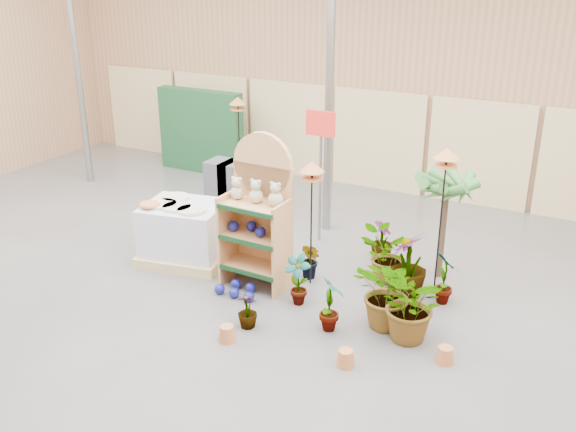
% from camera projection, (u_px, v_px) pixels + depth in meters
% --- Properties ---
extents(room, '(15.20, 12.10, 4.70)m').
position_uv_depth(room, '(246.00, 140.00, 8.27)').
color(room, '#545454').
rests_on(room, ground).
extents(display_shelf, '(0.94, 0.61, 2.21)m').
position_uv_depth(display_shelf, '(260.00, 217.00, 9.03)').
color(display_shelf, tan).
rests_on(display_shelf, ground).
extents(teddy_bears, '(0.81, 0.21, 0.34)m').
position_uv_depth(teddy_bears, '(257.00, 193.00, 8.79)').
color(teddy_bears, beige).
rests_on(teddy_bears, display_shelf).
extents(gazing_balls_shelf, '(0.81, 0.28, 0.15)m').
position_uv_depth(gazing_balls_shelf, '(256.00, 229.00, 8.98)').
color(gazing_balls_shelf, navy).
rests_on(gazing_balls_shelf, display_shelf).
extents(gazing_balls_floor, '(0.63, 0.39, 0.15)m').
position_uv_depth(gazing_balls_floor, '(238.00, 290.00, 8.98)').
color(gazing_balls_floor, navy).
rests_on(gazing_balls_floor, ground).
extents(pallet_stack, '(1.48, 1.31, 0.96)m').
position_uv_depth(pallet_stack, '(185.00, 233.00, 9.88)').
color(pallet_stack, '#D0BA83').
rests_on(pallet_stack, ground).
extents(charcoal_planters, '(0.80, 0.50, 1.00)m').
position_uv_depth(charcoal_planters, '(230.00, 188.00, 11.68)').
color(charcoal_planters, '#38383E').
rests_on(charcoal_planters, ground).
extents(trellis_stock, '(2.00, 0.30, 1.80)m').
position_uv_depth(trellis_stock, '(201.00, 131.00, 13.93)').
color(trellis_stock, '#194B28').
rests_on(trellis_stock, ground).
extents(offer_sign, '(0.50, 0.08, 2.20)m').
position_uv_depth(offer_sign, '(320.00, 150.00, 10.17)').
color(offer_sign, gray).
rests_on(offer_sign, ground).
extents(bird_table_front, '(0.34, 0.34, 1.84)m').
position_uv_depth(bird_table_front, '(312.00, 171.00, 8.70)').
color(bird_table_front, black).
rests_on(bird_table_front, ground).
extents(bird_table_right, '(0.34, 0.34, 2.10)m').
position_uv_depth(bird_table_right, '(447.00, 159.00, 8.38)').
color(bird_table_right, black).
rests_on(bird_table_right, ground).
extents(bird_table_back, '(0.34, 0.34, 1.93)m').
position_uv_depth(bird_table_back, '(238.00, 104.00, 12.30)').
color(bird_table_back, black).
rests_on(bird_table_back, ground).
extents(palm, '(0.70, 0.70, 1.69)m').
position_uv_depth(palm, '(447.00, 185.00, 9.01)').
color(palm, '#4D3A2A').
rests_on(palm, ground).
extents(potted_plant_0, '(0.42, 0.32, 0.73)m').
position_uv_depth(potted_plant_0, '(298.00, 280.00, 8.65)').
color(potted_plant_0, '#3D8039').
rests_on(potted_plant_0, ground).
extents(potted_plant_2, '(1.09, 1.03, 0.96)m').
position_uv_depth(potted_plant_2, '(390.00, 294.00, 8.04)').
color(potted_plant_2, '#3D8039').
rests_on(potted_plant_2, ground).
extents(potted_plant_3, '(0.54, 0.54, 0.94)m').
position_uv_depth(potted_plant_3, '(408.00, 265.00, 8.82)').
color(potted_plant_3, '#3D8039').
rests_on(potted_plant_3, ground).
extents(potted_plant_4, '(0.48, 0.50, 0.78)m').
position_uv_depth(potted_plant_4, '(445.00, 278.00, 8.64)').
color(potted_plant_4, '#3D8039').
rests_on(potted_plant_4, ground).
extents(potted_plant_5, '(0.40, 0.37, 0.58)m').
position_uv_depth(potted_plant_5, '(310.00, 261.00, 9.36)').
color(potted_plant_5, '#3D8039').
rests_on(potted_plant_5, ground).
extents(potted_plant_6, '(0.92, 0.87, 0.81)m').
position_uv_depth(potted_plant_6, '(385.00, 256.00, 9.24)').
color(potted_plant_6, '#3D8039').
rests_on(potted_plant_6, ground).
extents(potted_plant_7, '(0.33, 0.33, 0.46)m').
position_uv_depth(potted_plant_7, '(247.00, 311.00, 8.14)').
color(potted_plant_7, '#3D8039').
rests_on(potted_plant_7, ground).
extents(potted_plant_8, '(0.49, 0.51, 0.81)m').
position_uv_depth(potted_plant_8, '(330.00, 302.00, 8.00)').
color(potted_plant_8, '#3D8039').
rests_on(potted_plant_8, ground).
extents(potted_plant_10, '(1.03, 1.10, 0.98)m').
position_uv_depth(potted_plant_10, '(411.00, 306.00, 7.74)').
color(potted_plant_10, '#3D8039').
rests_on(potted_plant_10, ground).
extents(potted_plant_11, '(0.42, 0.42, 0.63)m').
position_uv_depth(potted_plant_11, '(382.00, 241.00, 9.97)').
color(potted_plant_11, '#3D8039').
rests_on(potted_plant_11, ground).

